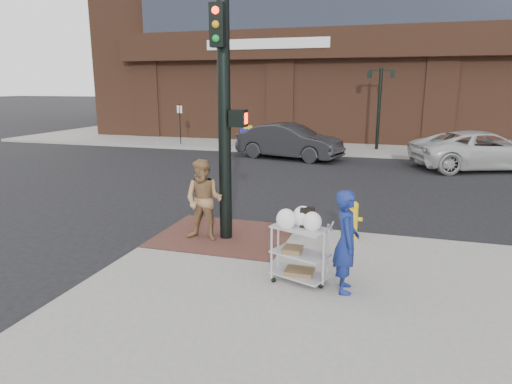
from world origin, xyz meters
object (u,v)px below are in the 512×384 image
(traffic_signal_pole, at_px, (225,112))
(fire_hydrant, at_px, (353,219))
(lamp_post, at_px, (379,100))
(minivan_white, at_px, (483,150))
(sedan_dark, at_px, (289,141))
(pedestrian_tan, at_px, (204,200))
(woman_blue, at_px, (346,241))
(utility_cart, at_px, (300,248))

(traffic_signal_pole, relative_size, fire_hydrant, 6.09)
(traffic_signal_pole, bearing_deg, lamp_post, 80.76)
(traffic_signal_pole, height_order, minivan_white, traffic_signal_pole)
(lamp_post, distance_m, fire_hydrant, 14.61)
(lamp_post, distance_m, sedan_dark, 5.40)
(lamp_post, relative_size, pedestrian_tan, 2.33)
(minivan_white, bearing_deg, sedan_dark, 65.70)
(pedestrian_tan, distance_m, fire_hydrant, 3.18)
(pedestrian_tan, xyz_separation_m, fire_hydrant, (2.99, 0.99, -0.44))
(woman_blue, xyz_separation_m, pedestrian_tan, (-3.10, 1.63, 0.04))
(pedestrian_tan, bearing_deg, lamp_post, 79.77)
(traffic_signal_pole, relative_size, minivan_white, 0.90)
(utility_cart, bearing_deg, minivan_white, 69.83)
(lamp_post, height_order, fire_hydrant, lamp_post)
(lamp_post, xyz_separation_m, utility_cart, (-0.54, -16.93, -1.89))
(pedestrian_tan, xyz_separation_m, minivan_white, (7.17, 11.67, -0.23))
(lamp_post, height_order, pedestrian_tan, lamp_post)
(woman_blue, distance_m, utility_cart, 0.81)
(traffic_signal_pole, relative_size, pedestrian_tan, 2.91)
(lamp_post, bearing_deg, pedestrian_tan, -100.58)
(lamp_post, relative_size, woman_blue, 2.43)
(utility_cart, xyz_separation_m, fire_hydrant, (0.65, 2.47, -0.16))
(sedan_dark, bearing_deg, fire_hydrant, -146.60)
(sedan_dark, bearing_deg, traffic_signal_pole, -159.64)
(traffic_signal_pole, bearing_deg, fire_hydrant, 16.51)
(traffic_signal_pole, height_order, pedestrian_tan, traffic_signal_pole)
(lamp_post, height_order, utility_cart, lamp_post)
(pedestrian_tan, relative_size, fire_hydrant, 2.09)
(utility_cart, distance_m, fire_hydrant, 2.56)
(lamp_post, xyz_separation_m, minivan_white, (4.28, -3.78, -1.84))
(woman_blue, relative_size, sedan_dark, 0.34)
(lamp_post, distance_m, traffic_signal_pole, 15.43)
(sedan_dark, relative_size, fire_hydrant, 5.95)
(woman_blue, distance_m, fire_hydrant, 2.65)
(traffic_signal_pole, bearing_deg, sedan_dark, 96.39)
(traffic_signal_pole, xyz_separation_m, utility_cart, (1.93, -1.70, -2.11))
(traffic_signal_pole, distance_m, woman_blue, 3.76)
(fire_hydrant, bearing_deg, utility_cart, -104.78)
(lamp_post, bearing_deg, traffic_signal_pole, -99.24)
(minivan_white, height_order, fire_hydrant, minivan_white)
(lamp_post, height_order, minivan_white, lamp_post)
(woman_blue, bearing_deg, fire_hydrant, -7.35)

